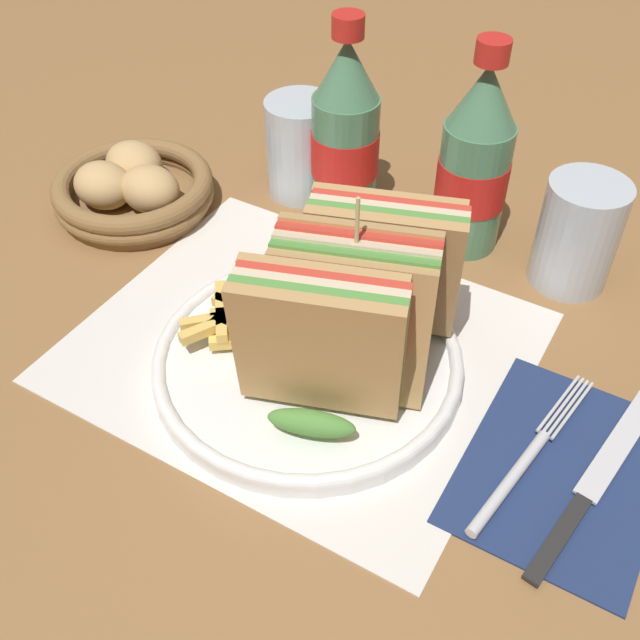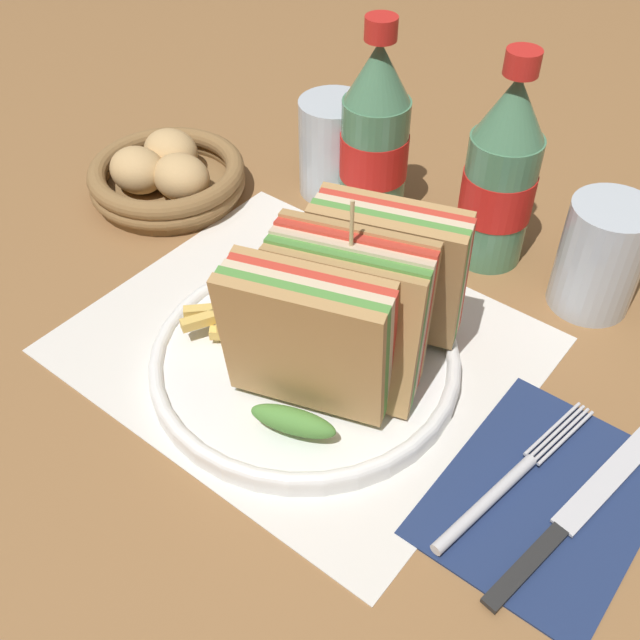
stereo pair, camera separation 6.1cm
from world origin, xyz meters
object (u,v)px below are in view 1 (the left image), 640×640
Objects in this scene: coke_bottle_near at (345,136)px; glass_near at (576,240)px; plate_main at (308,360)px; fork at (522,465)px; club_sandwich at (354,306)px; coke_bottle_far at (474,164)px; knife at (595,482)px; bread_basket at (133,188)px; glass_far at (301,153)px.

coke_bottle_near is 1.99× the size of glass_near.
glass_near is at bearing 56.16° from plate_main.
glass_near is at bearing 107.95° from fork.
fork is (0.15, -0.02, -0.07)m from club_sandwich.
fork is at bearing -80.85° from glass_near.
coke_bottle_far reaches higher than fork.
glass_near is (0.24, 0.01, -0.04)m from coke_bottle_near.
plate_main is 1.24× the size of coke_bottle_near.
glass_near reaches higher than knife.
club_sandwich is at bearing -92.26° from coke_bottle_far.
bread_basket reaches higher than plate_main.
glass_far is at bearing 179.77° from glass_near.
club_sandwich reaches higher than glass_far.
coke_bottle_near is 1.25× the size of bread_basket.
club_sandwich is 1.02× the size of knife.
coke_bottle_near reaches higher than knife.
coke_bottle_far reaches higher than club_sandwich.
club_sandwich is at bearing 18.21° from plate_main.
coke_bottle_near is (-0.32, 0.21, 0.08)m from knife.
coke_bottle_near and coke_bottle_far have the same top height.
coke_bottle_far is (-0.20, 0.23, 0.08)m from knife.
coke_bottle_far is (0.01, 0.22, 0.01)m from club_sandwich.
coke_bottle_far is at bearing 130.02° from fork.
glass_near is at bearing 2.56° from coke_bottle_near.
plate_main is at bearing -57.41° from glass_far.
coke_bottle_near is (-0.12, 0.20, 0.01)m from club_sandwich.
glass_far is at bearing 122.59° from plate_main.
glass_far is at bearing 41.50° from bread_basket.
club_sandwich is 0.33m from bread_basket.
fork is 1.72× the size of glass_near.
glass_far is at bearing 158.80° from knife.
coke_bottle_near reaches higher than club_sandwich.
fork is at bearing -14.14° from bread_basket.
bread_basket is at bearing 177.54° from knife.
coke_bottle_far reaches higher than glass_near.
glass_far is (-0.18, 0.22, -0.03)m from club_sandwich.
plate_main is 0.24m from knife.
knife is at bearing -32.89° from coke_bottle_near.
glass_far is (-0.19, -0.00, -0.04)m from coke_bottle_far.
club_sandwich is 0.22m from knife.
knife is 0.40m from coke_bottle_near.
glass_far is at bearing -178.98° from coke_bottle_far.
club_sandwich is 0.25m from glass_near.
club_sandwich is at bearing -17.08° from bread_basket.
fork is at bearing -35.31° from glass_far.
plate_main is 1.55× the size of bread_basket.
glass_near is 0.63× the size of bread_basket.
coke_bottle_far is 0.12m from glass_near.
club_sandwich is 1.00× the size of coke_bottle_near.
club_sandwich is at bearing -59.35° from coke_bottle_near.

